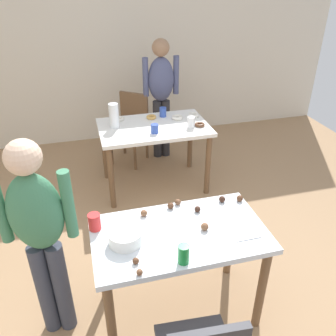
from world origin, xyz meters
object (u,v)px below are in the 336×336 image
mixing_bowl (125,237)px  pitcher_far (114,116)px  dining_table_far (154,135)px  dining_table_near (179,246)px  chair_far_table (131,124)px  person_girl_near (40,230)px  person_adult_far (161,90)px  soda_can (184,254)px

mixing_bowl → pitcher_far: (0.17, 1.82, 0.09)m
dining_table_far → mixing_bowl: size_ratio=5.60×
pitcher_far → dining_table_near: bearing=-84.4°
mixing_bowl → chair_far_table: bearing=79.7°
dining_table_far → person_girl_near: bearing=-123.1°
dining_table_far → pitcher_far: pitcher_far is taller
dining_table_far → pitcher_far: 0.48m
person_adult_far → mixing_bowl: bearing=-109.0°
soda_can → person_adult_far: bearing=78.6°
dining_table_near → chair_far_table: bearing=87.8°
person_adult_far → soda_can: bearing=-101.4°
dining_table_near → dining_table_far: 1.75m
person_girl_near → pitcher_far: size_ratio=5.69×
person_girl_near → person_adult_far: 2.70m
dining_table_far → person_girl_near: 1.98m
dining_table_near → chair_far_table: (0.09, 2.45, -0.14)m
mixing_bowl → dining_table_near: bearing=1.3°
soda_can → pitcher_far: bearing=93.4°
chair_far_table → soda_can: soda_can is taller
person_girl_near → soda_can: size_ratio=12.06×
mixing_bowl → person_adult_far: bearing=71.0°
dining_table_far → mixing_bowl: (-0.58, -1.75, 0.15)m
dining_table_near → chair_far_table: chair_far_table is taller
person_girl_near → pitcher_far: 1.84m
person_adult_far → pitcher_far: 0.92m
dining_table_far → person_adult_far: (0.26, 0.70, 0.26)m
dining_table_near → mixing_bowl: bearing=-178.7°
dining_table_far → person_adult_far: person_adult_far is taller
dining_table_near → person_adult_far: 2.50m
dining_table_far → mixing_bowl: mixing_bowl is taller
dining_table_near → dining_table_far: bearing=82.5°
dining_table_near → person_adult_far: bearing=78.7°
person_adult_far → pitcher_far: bearing=-136.6°
mixing_bowl → person_girl_near: bearing=168.7°
person_adult_far → soda_can: (-0.54, -2.70, -0.10)m
chair_far_table → person_girl_near: 2.57m
dining_table_far → person_girl_near: (-1.08, -1.65, 0.23)m
pitcher_far → dining_table_far: bearing=-9.7°
chair_far_table → pitcher_far: bearing=-112.9°
dining_table_near → pitcher_far: pitcher_far is taller
dining_table_near → person_adult_far: (0.49, 2.44, 0.28)m
person_adult_far → chair_far_table: bearing=178.3°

